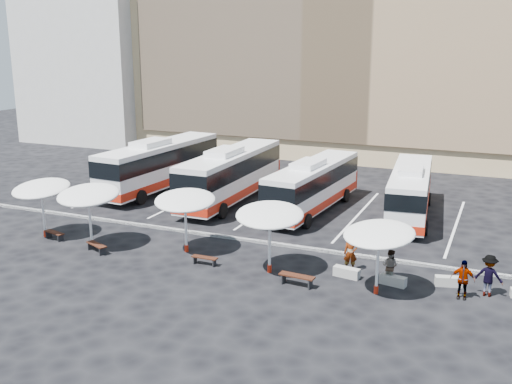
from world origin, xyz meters
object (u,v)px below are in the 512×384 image
at_px(sunshade_2, 185,200).
at_px(sunshade_3, 270,215).
at_px(bus_0, 160,164).
at_px(sunshade_1, 88,195).
at_px(bus_3, 410,190).
at_px(wood_bench_0, 54,234).
at_px(bus_2, 313,184).
at_px(wood_bench_1, 97,246).
at_px(conc_bench_2, 449,281).
at_px(bus_1, 231,173).
at_px(conc_bench_0, 347,272).
at_px(passenger_1, 390,266).
at_px(wood_bench_3, 297,278).
at_px(passenger_2, 463,279).
at_px(passenger_0, 351,253).
at_px(sunshade_0, 41,189).
at_px(passenger_3, 489,276).
at_px(wood_bench_2, 205,259).
at_px(sunshade_4, 379,234).
at_px(conc_bench_1, 393,280).

distance_m(sunshade_2, sunshade_3, 5.22).
distance_m(bus_0, sunshade_1, 12.99).
distance_m(bus_3, wood_bench_0, 21.62).
xyz_separation_m(bus_2, wood_bench_1, (-8.09, -12.04, -1.44)).
xyz_separation_m(bus_3, conc_bench_2, (3.51, -10.51, -1.51)).
bearing_deg(bus_1, conc_bench_0, -43.38).
xyz_separation_m(wood_bench_1, passenger_1, (15.06, 2.01, 0.46)).
bearing_deg(conc_bench_2, bus_1, 148.53).
bearing_deg(sunshade_3, wood_bench_3, -30.14).
bearing_deg(passenger_2, conc_bench_2, 119.11).
bearing_deg(conc_bench_2, conc_bench_0, -169.94).
bearing_deg(bus_3, sunshade_2, -136.90).
distance_m(bus_3, conc_bench_2, 11.18).
relative_size(bus_2, passenger_1, 6.93).
relative_size(bus_0, bus_3, 1.14).
height_order(bus_3, sunshade_2, bus_3).
relative_size(wood_bench_3, conc_bench_2, 1.42).
height_order(bus_1, passenger_0, bus_1).
bearing_deg(sunshade_0, bus_0, 89.30).
distance_m(bus_2, wood_bench_1, 14.58).
xyz_separation_m(sunshade_1, passenger_3, (20.07, 1.70, -1.98)).
height_order(sunshade_2, wood_bench_2, sunshade_2).
bearing_deg(wood_bench_1, conc_bench_0, 8.19).
bearing_deg(sunshade_2, sunshade_3, -10.41).
distance_m(wood_bench_1, wood_bench_3, 11.23).
distance_m(bus_1, sunshade_4, 17.23).
bearing_deg(passenger_3, wood_bench_2, 13.33).
xyz_separation_m(sunshade_3, passenger_0, (3.55, 1.73, -1.98)).
xyz_separation_m(sunshade_4, conc_bench_0, (-1.70, 1.34, -2.53)).
relative_size(sunshade_0, wood_bench_0, 2.29).
bearing_deg(conc_bench_1, bus_3, 95.74).
xyz_separation_m(wood_bench_0, conc_bench_0, (16.59, 1.09, -0.10)).
relative_size(bus_1, sunshade_1, 3.10).
height_order(bus_1, sunshade_0, bus_1).
relative_size(bus_3, wood_bench_3, 6.40).
relative_size(wood_bench_2, passenger_2, 0.77).
height_order(wood_bench_1, passenger_0, passenger_0).
bearing_deg(passenger_3, conc_bench_2, -8.16).
xyz_separation_m(sunshade_0, wood_bench_0, (0.79, -0.15, -2.50)).
xyz_separation_m(sunshade_2, sunshade_4, (10.42, -1.40, -0.06)).
xyz_separation_m(sunshade_0, conc_bench_0, (17.38, 0.94, -2.60)).
xyz_separation_m(conc_bench_1, conc_bench_2, (2.36, 0.91, -0.00)).
height_order(bus_0, conc_bench_0, bus_0).
height_order(sunshade_0, passenger_0, sunshade_0).
xyz_separation_m(conc_bench_2, passenger_3, (1.68, -0.44, 0.72)).
bearing_deg(conc_bench_0, bus_2, 116.10).
distance_m(bus_2, wood_bench_2, 11.66).
bearing_deg(bus_0, bus_1, -3.71).
relative_size(bus_1, sunshade_4, 2.97).
relative_size(sunshade_2, wood_bench_0, 2.74).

